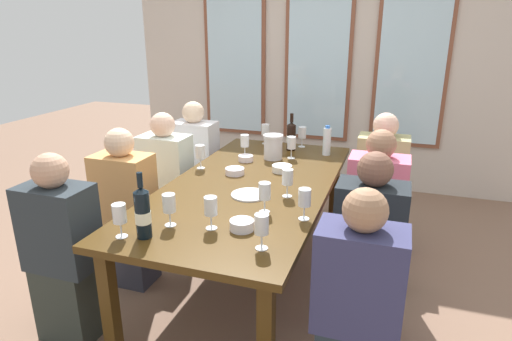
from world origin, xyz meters
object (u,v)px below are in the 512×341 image
seated_person_5 (368,252)px  white_plate_0 (249,195)px  metal_pitcher (273,147)px  tasting_bowl_2 (235,171)px  seated_person_4 (126,212)px  seated_person_2 (63,254)px  wine_glass_11 (119,214)px  seated_person_0 (167,185)px  wine_glass_7 (265,192)px  tasting_bowl_3 (282,168)px  wine_glass_6 (305,199)px  tasting_bowl_1 (246,158)px  wine_bottle_1 (291,136)px  wine_glass_4 (200,153)px  wine_glass_10 (265,130)px  wine_glass_8 (169,205)px  wine_bottle_0 (143,212)px  water_bottle (327,141)px  dining_table (250,193)px  wine_glass_1 (262,226)px  wine_glass_3 (245,142)px  seated_person_7 (380,186)px  seated_person_1 (375,215)px  seated_person_6 (196,166)px  seated_person_3 (356,311)px  wine_glass_5 (291,144)px  wine_glass_0 (302,134)px  wine_glass_9 (288,178)px  wine_glass_2 (211,207)px  tasting_bowl_0 (242,225)px

seated_person_5 → white_plate_0: bearing=173.0°
metal_pitcher → tasting_bowl_2: 0.47m
seated_person_4 → seated_person_2: bearing=-90.0°
wine_glass_11 → seated_person_0: 1.34m
wine_glass_7 → seated_person_2: (-1.03, -0.44, -0.34)m
tasting_bowl_2 → wine_glass_11: bearing=-99.9°
tasting_bowl_3 → wine_glass_7: wine_glass_7 is taller
tasting_bowl_2 → wine_glass_6: size_ratio=0.77×
tasting_bowl_1 → wine_glass_7: wine_glass_7 is taller
wine_bottle_1 → wine_glass_4: size_ratio=1.78×
wine_glass_10 → tasting_bowl_3: bearing=-63.7°
wine_glass_8 → seated_person_2: bearing=-168.4°
wine_bottle_0 → water_bottle: size_ratio=1.40×
dining_table → wine_glass_7: (0.23, -0.41, 0.19)m
wine_bottle_1 → wine_glass_1: bearing=-80.4°
water_bottle → wine_glass_1: bearing=-90.7°
wine_glass_3 → seated_person_0: seated_person_0 is taller
seated_person_7 → tasting_bowl_2: bearing=-145.2°
seated_person_1 → seated_person_6: size_ratio=1.00×
wine_glass_3 → seated_person_3: bearing=-53.8°
wine_glass_11 → seated_person_2: bearing=171.7°
seated_person_0 → seated_person_6: 0.52m
wine_glass_5 → wine_glass_8: size_ratio=1.00×
seated_person_5 → wine_glass_0: bearing=117.9°
wine_bottle_1 → wine_glass_3: bearing=-136.2°
wine_glass_9 → seated_person_1: seated_person_1 is taller
metal_pitcher → tasting_bowl_1: bearing=-144.7°
wine_glass_4 → white_plate_0: bearing=-37.2°
white_plate_0 → wine_glass_2: wine_glass_2 is taller
wine_bottle_0 → wine_glass_8: (0.06, 0.16, -0.01)m
seated_person_6 → wine_glass_7: bearing=-49.7°
water_bottle → seated_person_5: seated_person_5 is taller
tasting_bowl_3 → wine_glass_7: bearing=-82.4°
wine_bottle_0 → wine_glass_10: bearing=89.0°
seated_person_1 → wine_glass_10: bearing=143.2°
tasting_bowl_0 → seated_person_6: bearing=124.0°
white_plate_0 → wine_glass_7: 0.29m
wine_glass_8 → wine_glass_9: size_ratio=1.00×
wine_glass_9 → wine_glass_7: bearing=-102.8°
wine_glass_1 → seated_person_7: size_ratio=0.16×
wine_glass_11 → wine_glass_7: bearing=41.4°
tasting_bowl_2 → seated_person_7: seated_person_7 is taller
seated_person_1 → seated_person_6: 1.70m
wine_bottle_1 → seated_person_0: (-0.86, -0.58, -0.33)m
seated_person_1 → seated_person_3: size_ratio=1.00×
seated_person_3 → wine_glass_8: bearing=172.9°
wine_glass_8 → wine_glass_6: bearing=24.8°
wine_bottle_1 → wine_glass_11: size_ratio=1.78×
dining_table → wine_glass_0: bearing=83.0°
tasting_bowl_2 → wine_glass_2: (0.20, -0.84, 0.10)m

